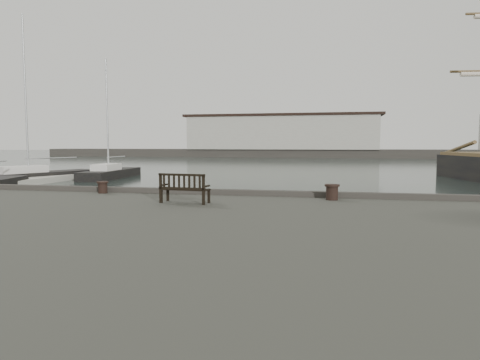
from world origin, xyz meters
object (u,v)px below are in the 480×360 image
(bollard_left, at_px, (103,187))
(yacht_b, at_px, (35,178))
(bench, at_px, (185,194))
(bollard_right, at_px, (332,192))
(yacht_d, at_px, (111,176))

(bollard_left, relative_size, yacht_b, 0.03)
(bench, bearing_deg, bollard_left, 160.17)
(bollard_right, distance_m, yacht_b, 32.22)
(bollard_right, height_order, yacht_b, yacht_b)
(bollard_left, relative_size, yacht_d, 0.03)
(bench, xyz_separation_m, yacht_b, (-21.29, 21.25, -1.58))
(yacht_b, relative_size, yacht_d, 1.25)
(bollard_right, relative_size, yacht_b, 0.03)
(bollard_left, bearing_deg, bollard_right, -1.49)
(yacht_d, bearing_deg, bench, -62.09)
(bench, bearing_deg, bollard_right, 27.39)
(bollard_left, xyz_separation_m, yacht_d, (-13.01, 24.28, -1.53))
(bench, distance_m, yacht_b, 30.12)
(bench, xyz_separation_m, yacht_d, (-16.65, 26.08, -1.59))
(bench, height_order, bollard_right, bench)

